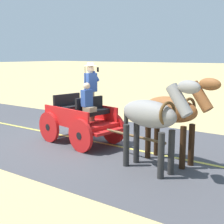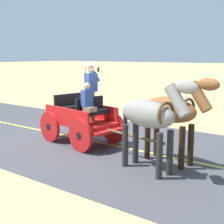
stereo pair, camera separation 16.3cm
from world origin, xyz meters
TOP-DOWN VIEW (x-y plane):
  - ground_plane at (0.00, 0.00)m, footprint 200.00×200.00m
  - road_surface at (0.00, 0.00)m, footprint 6.44×160.00m
  - road_centre_stripe at (0.00, 0.00)m, footprint 0.12×160.00m
  - horse_drawn_carriage at (0.31, 0.38)m, footprint 1.79×4.51m
  - horse_near_side at (0.39, 3.44)m, footprint 0.87×2.15m
  - horse_off_side at (1.24, 3.30)m, footprint 0.89×2.15m

SIDE VIEW (x-z plane):
  - ground_plane at x=0.00m, z-range 0.00..0.00m
  - road_surface at x=0.00m, z-range 0.00..0.01m
  - road_centre_stripe at x=0.00m, z-range 0.01..0.01m
  - horse_drawn_carriage at x=0.31m, z-range -0.43..2.07m
  - horse_near_side at x=0.39m, z-range 0.22..2.43m
  - horse_off_side at x=1.24m, z-range 0.22..2.43m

